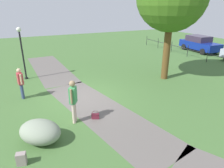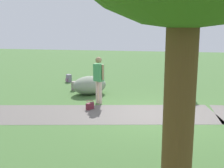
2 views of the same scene
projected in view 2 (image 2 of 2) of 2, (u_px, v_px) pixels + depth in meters
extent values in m
plane|color=#426733|center=(156.00, 115.00, 9.93)|extent=(48.00, 48.00, 0.00)
cube|color=#605955|center=(99.00, 114.00, 10.03)|extent=(8.28, 3.74, 0.01)
cylinder|color=brown|center=(179.00, 116.00, 3.99)|extent=(0.43, 0.43, 3.56)
ellipsoid|color=gray|center=(90.00, 85.00, 12.81)|extent=(1.87, 1.86, 0.80)
cylinder|color=beige|center=(97.00, 92.00, 11.34)|extent=(0.13, 0.13, 0.88)
cylinder|color=beige|center=(100.00, 93.00, 11.23)|extent=(0.13, 0.13, 0.88)
cube|color=#409A57|center=(99.00, 73.00, 11.13)|extent=(0.43, 0.39, 0.66)
cylinder|color=#9B7E5A|center=(95.00, 71.00, 11.27)|extent=(0.08, 0.08, 0.59)
cylinder|color=#9B7E5A|center=(103.00, 72.00, 10.98)|extent=(0.08, 0.08, 0.59)
sphere|color=#9B7E5A|center=(99.00, 60.00, 11.03)|extent=(0.24, 0.24, 0.24)
cylinder|color=navy|center=(188.00, 88.00, 12.38)|extent=(0.13, 0.13, 0.78)
cylinder|color=navy|center=(185.00, 88.00, 12.38)|extent=(0.13, 0.13, 0.78)
cube|color=#B2373F|center=(187.00, 72.00, 12.24)|extent=(0.39, 0.29, 0.58)
cylinder|color=#DCB38E|center=(193.00, 71.00, 12.23)|extent=(0.08, 0.08, 0.52)
cylinder|color=#DCB38E|center=(182.00, 71.00, 12.24)|extent=(0.08, 0.08, 0.52)
sphere|color=#DCB38E|center=(188.00, 62.00, 12.16)|extent=(0.21, 0.21, 0.21)
cube|color=maroon|center=(90.00, 106.00, 10.55)|extent=(0.25, 0.34, 0.24)
torus|color=maroon|center=(90.00, 101.00, 10.52)|extent=(0.37, 0.37, 0.02)
cube|color=gray|center=(75.00, 86.00, 13.67)|extent=(0.26, 0.32, 0.40)
cube|color=gray|center=(77.00, 88.00, 13.63)|extent=(0.10, 0.20, 0.18)
cube|color=slate|center=(69.00, 78.00, 15.56)|extent=(0.34, 0.34, 0.40)
cube|color=gray|center=(67.00, 80.00, 15.50)|extent=(0.18, 0.18, 0.18)
cylinder|color=white|center=(102.00, 82.00, 15.61)|extent=(0.24, 0.24, 0.02)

